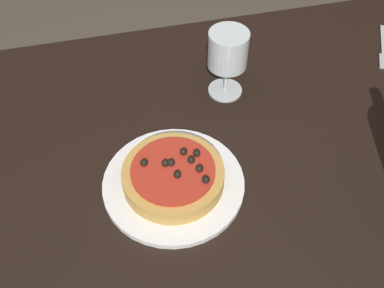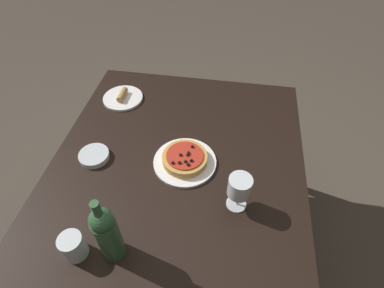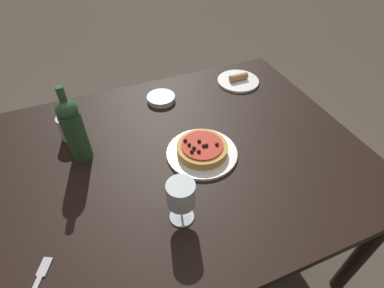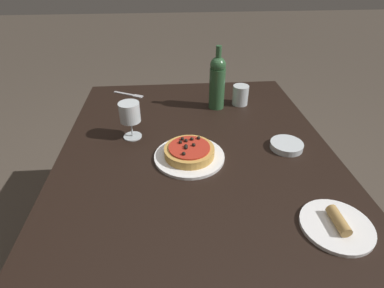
# 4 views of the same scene
# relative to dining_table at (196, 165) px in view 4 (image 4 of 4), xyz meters

# --- Properties ---
(ground_plane) EXTENTS (14.00, 14.00, 0.00)m
(ground_plane) POSITION_rel_dining_table_xyz_m (0.00, 0.00, -0.65)
(ground_plane) COLOR #4C4238
(dining_table) EXTENTS (1.33, 1.06, 0.72)m
(dining_table) POSITION_rel_dining_table_xyz_m (0.00, 0.00, 0.00)
(dining_table) COLOR black
(dining_table) RESTS_ON ground_plane
(dinner_plate) EXTENTS (0.26, 0.26, 0.01)m
(dinner_plate) POSITION_rel_dining_table_xyz_m (-0.06, 0.03, 0.08)
(dinner_plate) COLOR white
(dinner_plate) RESTS_ON dining_table
(pizza) EXTENTS (0.19, 0.19, 0.05)m
(pizza) POSITION_rel_dining_table_xyz_m (-0.06, 0.03, 0.11)
(pizza) COLOR gold
(pizza) RESTS_ON dinner_plate
(wine_glass) EXTENTS (0.08, 0.08, 0.16)m
(wine_glass) POSITION_rel_dining_table_xyz_m (0.11, 0.26, 0.19)
(wine_glass) COLOR silver
(wine_glass) RESTS_ON dining_table
(wine_bottle) EXTENTS (0.07, 0.07, 0.30)m
(wine_bottle) POSITION_rel_dining_table_xyz_m (0.36, -0.13, 0.21)
(wine_bottle) COLOR #2D5633
(wine_bottle) RESTS_ON dining_table
(water_cup) EXTENTS (0.08, 0.08, 0.10)m
(water_cup) POSITION_rel_dining_table_xyz_m (0.38, -0.25, 0.13)
(water_cup) COLOR silver
(water_cup) RESTS_ON dining_table
(side_bowl) EXTENTS (0.13, 0.13, 0.02)m
(side_bowl) POSITION_rel_dining_table_xyz_m (-0.02, -0.35, 0.09)
(side_bowl) COLOR silver
(side_bowl) RESTS_ON dining_table
(fork) EXTENTS (0.10, 0.16, 0.00)m
(fork) POSITION_rel_dining_table_xyz_m (0.53, 0.31, 0.08)
(fork) COLOR #B7B7BC
(fork) RESTS_ON dining_table
(side_plate) EXTENTS (0.20, 0.20, 0.04)m
(side_plate) POSITION_rel_dining_table_xyz_m (-0.42, -0.36, 0.09)
(side_plate) COLOR white
(side_plate) RESTS_ON dining_table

